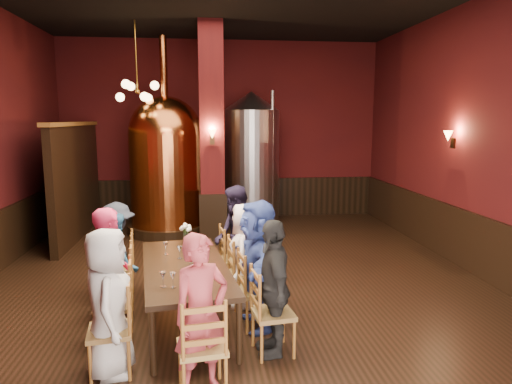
{
  "coord_description": "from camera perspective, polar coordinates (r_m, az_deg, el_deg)",
  "views": [
    {
      "loc": [
        -0.46,
        -6.82,
        2.54
      ],
      "look_at": [
        0.34,
        0.2,
        1.41
      ],
      "focal_mm": 32.0,
      "sensor_mm": 36.0,
      "label": 1
    }
  ],
  "objects": [
    {
      "name": "chair_2",
      "position": [
        6.2,
        -17.09,
        -10.93
      ],
      "size": [
        0.52,
        0.52,
        0.92
      ],
      "primitive_type": null,
      "rotation": [
        0.0,
        0.0,
        -1.43
      ],
      "color": "#985826",
      "rests_on": "ground"
    },
    {
      "name": "partition",
      "position": [
        10.48,
        -21.55,
        1.12
      ],
      "size": [
        0.22,
        3.5,
        2.4
      ],
      "primitive_type": "cube",
      "color": "black",
      "rests_on": "ground"
    },
    {
      "name": "sconce_wall",
      "position": [
        8.79,
        23.44,
        6.14
      ],
      "size": [
        0.2,
        0.2,
        0.36
      ],
      "primitive_type": null,
      "rotation": [
        0.0,
        0.0,
        1.57
      ],
      "color": "black",
      "rests_on": "room"
    },
    {
      "name": "chair_7",
      "position": [
        6.95,
        -2.55,
        -8.32
      ],
      "size": [
        0.52,
        0.52,
        0.92
      ],
      "primitive_type": null,
      "rotation": [
        0.0,
        0.0,
        1.71
      ],
      "color": "#985826",
      "rests_on": "ground"
    },
    {
      "name": "wine_glass_3",
      "position": [
        5.57,
        -8.24,
        -8.84
      ],
      "size": [
        0.07,
        0.07,
        0.17
      ],
      "primitive_type": null,
      "color": "white",
      "rests_on": "dining_table"
    },
    {
      "name": "copper_kettle",
      "position": [
        10.36,
        -11.12,
        3.56
      ],
      "size": [
        1.82,
        1.82,
        4.3
      ],
      "rotation": [
        0.0,
        0.0,
        -0.06
      ],
      "color": "black",
      "rests_on": "ground"
    },
    {
      "name": "person_2",
      "position": [
        6.12,
        -17.2,
        -8.8
      ],
      "size": [
        0.59,
        0.76,
        1.41
      ],
      "primitive_type": "imported",
      "rotation": [
        0.0,
        0.0,
        2.0
      ],
      "color": "#24537A",
      "rests_on": "ground"
    },
    {
      "name": "person_0",
      "position": [
        4.85,
        -17.99,
        -13.0
      ],
      "size": [
        0.56,
        0.78,
        1.5
      ],
      "primitive_type": "imported",
      "rotation": [
        0.0,
        0.0,
        1.68
      ],
      "color": "silver",
      "rests_on": "ground"
    },
    {
      "name": "chair_6",
      "position": [
        6.33,
        -1.3,
        -10.09
      ],
      "size": [
        0.52,
        0.52,
        0.92
      ],
      "primitive_type": null,
      "rotation": [
        0.0,
        0.0,
        1.71
      ],
      "color": "#985826",
      "rests_on": "ground"
    },
    {
      "name": "sconce_column",
      "position": [
        9.33,
        -5.51,
        6.97
      ],
      "size": [
        0.2,
        0.2,
        0.36
      ],
      "primitive_type": null,
      "rotation": [
        0.0,
        0.0,
        3.14
      ],
      "color": "black",
      "rests_on": "column"
    },
    {
      "name": "person_8",
      "position": [
        4.36,
        -6.85,
        -15.03
      ],
      "size": [
        0.67,
        0.6,
        1.53
      ],
      "primitive_type": "imported",
      "rotation": [
        0.0,
        0.0,
        6.8
      ],
      "color": "#9C343B",
      "rests_on": "ground"
    },
    {
      "name": "steel_vessel",
      "position": [
        11.03,
        -0.55,
        4.19
      ],
      "size": [
        1.58,
        1.58,
        3.19
      ],
      "rotation": [
        0.0,
        0.0,
        -0.23
      ],
      "color": "#B2B2B7",
      "rests_on": "ground"
    },
    {
      "name": "person_5",
      "position": [
        5.62,
        0.22,
        -9.01
      ],
      "size": [
        0.59,
        1.51,
        1.59
      ],
      "primitive_type": "imported",
      "rotation": [
        0.0,
        0.0,
        4.8
      ],
      "color": "#304391",
      "rests_on": "ground"
    },
    {
      "name": "chair_5",
      "position": [
        5.73,
        0.22,
        -12.2
      ],
      "size": [
        0.52,
        0.52,
        0.92
      ],
      "primitive_type": null,
      "rotation": [
        0.0,
        0.0,
        1.71
      ],
      "color": "#985826",
      "rests_on": "ground"
    },
    {
      "name": "column",
      "position": [
        9.63,
        -5.54,
        7.34
      ],
      "size": [
        0.58,
        0.58,
        4.5
      ],
      "primitive_type": "cube",
      "color": "#4B1010",
      "rests_on": "ground"
    },
    {
      "name": "chair_0",
      "position": [
        4.97,
        -17.82,
        -16.13
      ],
      "size": [
        0.52,
        0.52,
        0.92
      ],
      "primitive_type": null,
      "rotation": [
        0.0,
        0.0,
        -1.43
      ],
      "color": "#985826",
      "rests_on": "ground"
    },
    {
      "name": "person_7",
      "position": [
        6.86,
        -2.57,
        -5.73
      ],
      "size": [
        0.49,
        0.81,
        1.57
      ],
      "primitive_type": "imported",
      "rotation": [
        0.0,
        0.0,
        4.87
      ],
      "color": "black",
      "rests_on": "ground"
    },
    {
      "name": "person_3",
      "position": [
        6.76,
        -16.93,
        -7.11
      ],
      "size": [
        0.54,
        0.91,
        1.4
      ],
      "primitive_type": "imported",
      "rotation": [
        0.0,
        0.0,
        1.59
      ],
      "color": "#1D212C",
      "rests_on": "ground"
    },
    {
      "name": "person_4",
      "position": [
        5.02,
        2.18,
        -11.8
      ],
      "size": [
        0.39,
        0.89,
        1.5
      ],
      "primitive_type": "imported",
      "rotation": [
        0.0,
        0.0,
        4.74
      ],
      "color": "black",
      "rests_on": "ground"
    },
    {
      "name": "chair_4",
      "position": [
        5.13,
        2.16,
        -14.83
      ],
      "size": [
        0.52,
        0.52,
        0.92
      ],
      "primitive_type": null,
      "rotation": [
        0.0,
        0.0,
        1.71
      ],
      "color": "#985826",
      "rests_on": "ground"
    },
    {
      "name": "chair_1",
      "position": [
        5.58,
        -17.41,
        -13.23
      ],
      "size": [
        0.52,
        0.52,
        0.92
      ],
      "primitive_type": null,
      "rotation": [
        0.0,
        0.0,
        -1.43
      ],
      "color": "#985826",
      "rests_on": "ground"
    },
    {
      "name": "wine_glass_2",
      "position": [
        5.09,
        -11.55,
        -10.66
      ],
      "size": [
        0.07,
        0.07,
        0.17
      ],
      "primitive_type": null,
      "color": "white",
      "rests_on": "dining_table"
    },
    {
      "name": "wine_glass_5",
      "position": [
        5.11,
        -8.38,
        -10.49
      ],
      "size": [
        0.07,
        0.07,
        0.17
      ],
      "primitive_type": null,
      "color": "white",
      "rests_on": "dining_table"
    },
    {
      "name": "wine_glass_6",
      "position": [
        5.75,
        -7.95,
        -8.25
      ],
      "size": [
        0.07,
        0.07,
        0.17
      ],
      "primitive_type": null,
      "color": "white",
      "rests_on": "dining_table"
    },
    {
      "name": "room",
      "position": [
        6.85,
        -2.62,
        6.66
      ],
      "size": [
        10.0,
        10.02,
        4.5
      ],
      "color": "black",
      "rests_on": "ground"
    },
    {
      "name": "wainscot_right",
      "position": [
        8.38,
        25.77,
        -5.92
      ],
      "size": [
        0.08,
        9.9,
        1.0
      ],
      "primitive_type": "cube",
      "color": "black",
      "rests_on": "ground"
    },
    {
      "name": "chair_8",
      "position": [
        4.49,
        -6.77,
        -18.59
      ],
      "size": [
        0.52,
        0.52,
        0.92
      ],
      "primitive_type": null,
      "rotation": [
        0.0,
        0.0,
        3.28
      ],
      "color": "#985826",
      "rests_on": "ground"
    },
    {
      "name": "pendant_cluster",
      "position": [
        9.83,
        -14.6,
        12.08
      ],
      "size": [
        0.9,
        0.9,
        1.7
      ],
      "primitive_type": null,
      "color": "#A57226",
      "rests_on": "room"
    },
    {
      "name": "wainscot_back",
      "position": [
        11.97,
        -4.15,
        -0.73
      ],
      "size": [
        7.9,
        0.08,
        1.0
      ],
      "primitive_type": "cube",
      "color": "black",
      "rests_on": "ground"
    },
    {
      "name": "chair_3",
      "position": [
        6.83,
        -16.83,
        -9.03
      ],
      "size": [
        0.52,
        0.52,
        0.92
      ],
      "primitive_type": null,
      "rotation": [
        0.0,
        0.0,
        -1.43
      ],
      "color": "#985826",
      "rests_on": "ground"
    },
    {
      "name": "wine_glass_1",
      "position": [
        6.03,
        -9.53,
        -7.46
      ],
      "size": [
        0.07,
        0.07,
        0.17
      ],
      "primitive_type": null,
      "color": "white",
      "rests_on": "dining_table"
    },
    {
      "name": "rose_vase",
      "position": [
        6.72,
        -8.76,
        -4.74
      ],
      "size": [
        0.18,
        0.18,
        0.3
      ],
      "color": "white",
      "rests_on": "dining_table"
    },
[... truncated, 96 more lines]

